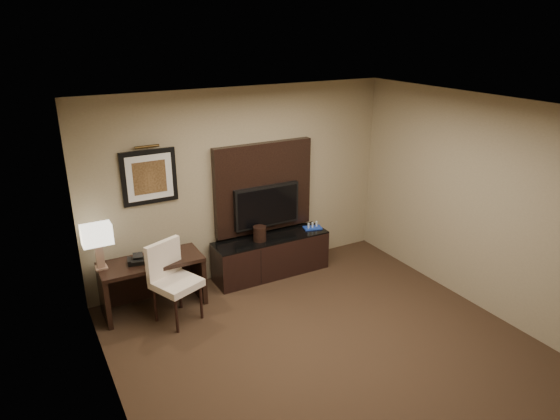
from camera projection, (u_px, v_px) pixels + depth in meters
floor at (342, 363)px, 5.45m from camera, size 4.50×5.00×0.01m
ceiling at (355, 115)px, 4.50m from camera, size 4.50×5.00×0.01m
wall_back at (242, 184)px, 7.02m from camera, size 4.50×0.01×2.70m
wall_left at (117, 309)px, 3.95m from camera, size 0.01×5.00×2.70m
wall_right at (500, 212)px, 5.99m from camera, size 0.01×5.00×2.70m
desk at (153, 284)px, 6.38m from camera, size 1.28×0.55×0.68m
credenza at (271, 256)px, 7.28m from camera, size 1.71×0.48×0.59m
tv_wall_panel at (263, 187)px, 7.14m from camera, size 1.50×0.12×1.30m
tv at (267, 206)px, 7.14m from camera, size 1.00×0.08×0.60m
artwork at (149, 177)px, 6.31m from camera, size 0.70×0.04×0.70m
picture_light at (147, 147)px, 6.14m from camera, size 0.04×0.04×0.30m
desk_chair at (177, 283)px, 6.06m from camera, size 0.68×0.72×1.03m
table_lamp at (99, 248)px, 5.97m from camera, size 0.34×0.21×0.53m
desk_phone at (136, 259)px, 6.17m from camera, size 0.23×0.22×0.10m
blue_folder at (160, 259)px, 6.27m from camera, size 0.26×0.32×0.02m
book at (160, 252)px, 6.24m from camera, size 0.15×0.06×0.21m
ice_bucket at (260, 234)px, 7.03m from camera, size 0.23×0.23×0.21m
minibar_tray at (312, 225)px, 7.47m from camera, size 0.29×0.22×0.09m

